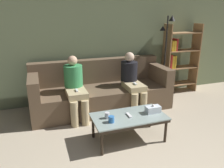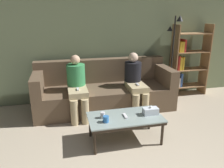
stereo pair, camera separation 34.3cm
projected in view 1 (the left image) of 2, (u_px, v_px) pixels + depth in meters
name	position (u px, v px, depth m)	size (l,w,h in m)	color
wall_back	(93.00, 39.00, 4.46)	(12.00, 0.06, 2.60)	#707F5B
couch	(101.00, 92.00, 4.29)	(2.63, 0.93, 0.92)	brown
coffee_table	(129.00, 118.00, 3.16)	(1.06, 0.57, 0.39)	#8C9E99
cup_near_left	(107.00, 115.00, 3.07)	(0.07, 0.07, 0.09)	silver
cup_near_right	(111.00, 119.00, 2.96)	(0.08, 0.08, 0.09)	#3372BF
tissue_box	(153.00, 109.00, 3.24)	(0.22, 0.12, 0.13)	silver
game_remote	(129.00, 115.00, 3.15)	(0.04, 0.15, 0.02)	white
bookshelf	(177.00, 60.00, 5.02)	(0.81, 0.32, 1.58)	#9E754C
standing_lamp	(166.00, 48.00, 4.66)	(0.31, 0.26, 1.76)	black
seated_person_left_end	(75.00, 86.00, 3.82)	(0.33, 0.72, 1.10)	tan
seated_person_mid_left	(132.00, 80.00, 4.16)	(0.32, 0.70, 1.10)	tan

